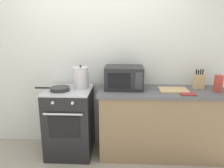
% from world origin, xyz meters
% --- Properties ---
extents(back_wall, '(4.40, 0.10, 2.50)m').
position_xyz_m(back_wall, '(0.30, 0.97, 1.25)').
color(back_wall, silver).
rests_on(back_wall, ground_plane).
extents(lower_cabinet_right, '(1.64, 0.56, 0.88)m').
position_xyz_m(lower_cabinet_right, '(0.90, 0.62, 0.44)').
color(lower_cabinet_right, '#8C7051').
rests_on(lower_cabinet_right, ground_plane).
extents(countertop_right, '(1.70, 0.60, 0.04)m').
position_xyz_m(countertop_right, '(0.90, 0.62, 0.90)').
color(countertop_right, '#59595E').
rests_on(countertop_right, lower_cabinet_right).
extents(stove, '(0.60, 0.64, 0.92)m').
position_xyz_m(stove, '(-0.35, 0.60, 0.46)').
color(stove, black).
rests_on(stove, ground_plane).
extents(stock_pot, '(0.30, 0.21, 0.31)m').
position_xyz_m(stock_pot, '(-0.19, 0.66, 1.06)').
color(stock_pot, silver).
rests_on(stock_pot, stove).
extents(frying_pan, '(0.45, 0.25, 0.05)m').
position_xyz_m(frying_pan, '(-0.45, 0.53, 0.95)').
color(frying_pan, '#28282B').
rests_on(frying_pan, stove).
extents(microwave, '(0.50, 0.37, 0.30)m').
position_xyz_m(microwave, '(0.38, 0.68, 1.07)').
color(microwave, '#232326').
rests_on(microwave, countertop_right).
extents(cutting_board, '(0.36, 0.26, 0.02)m').
position_xyz_m(cutting_board, '(1.02, 0.60, 0.93)').
color(cutting_board, tan).
rests_on(cutting_board, countertop_right).
extents(knife_block, '(0.13, 0.10, 0.26)m').
position_xyz_m(knife_block, '(1.38, 0.74, 1.02)').
color(knife_block, tan).
rests_on(knife_block, countertop_right).
extents(pasta_box, '(0.08, 0.08, 0.22)m').
position_xyz_m(pasta_box, '(1.57, 0.57, 1.03)').
color(pasta_box, '#B73D33').
rests_on(pasta_box, countertop_right).
extents(oven_mitt, '(0.18, 0.14, 0.02)m').
position_xyz_m(oven_mitt, '(1.16, 0.44, 0.93)').
color(oven_mitt, '#993333').
rests_on(oven_mitt, countertop_right).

